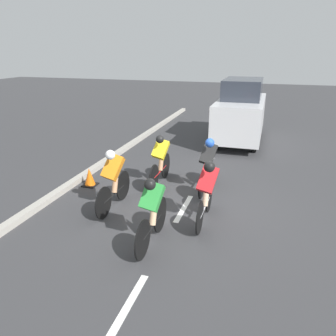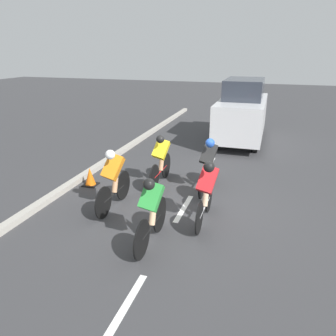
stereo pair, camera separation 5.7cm
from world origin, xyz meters
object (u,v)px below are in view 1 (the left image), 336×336
Objects in this scene: cyclist_black at (207,163)px; traffic_cone at (90,177)px; cyclist_red at (207,190)px; cyclist_yellow at (160,159)px; support_car at (241,111)px; cyclist_green at (152,210)px; cyclist_orange at (113,178)px.

traffic_cone is (3.06, 0.56, -0.54)m from cyclist_black.
cyclist_yellow is at bearing -47.43° from cyclist_red.
cyclist_yellow is 3.50× the size of traffic_cone.
support_car is 6.77m from traffic_cone.
cyclist_black is (0.29, -1.64, 0.00)m from cyclist_red.
cyclist_black is at bearing -100.11° from cyclist_green.
cyclist_black reaches higher than cyclist_green.
cyclist_orange is at bearing 72.13° from cyclist_yellow.
cyclist_orange reaches higher than cyclist_black.
cyclist_black is 5.27m from support_car.
support_car reaches higher than cyclist_green.
cyclist_black is at bearing -137.95° from cyclist_orange.
cyclist_orange is 1.74m from traffic_cone.
cyclist_red is at bearing 179.59° from cyclist_orange.
support_car is at bearing -95.68° from cyclist_green.
cyclist_orange is 3.50× the size of traffic_cone.
cyclist_yellow is at bearing -107.87° from cyclist_orange.
cyclist_black is (-1.80, -1.63, -0.00)m from cyclist_orange.
cyclist_black reaches higher than cyclist_red.
support_car is (-2.11, -6.87, 0.40)m from cyclist_orange.
support_car reaches higher than traffic_cone.
cyclist_orange is at bearing -40.39° from cyclist_green.
cyclist_yellow is 1.77m from cyclist_orange.
support_car reaches higher than cyclist_yellow.
cyclist_orange is 1.02× the size of cyclist_green.
support_car is (-1.57, -5.19, 0.43)m from cyclist_yellow.
support_car is at bearing -106.80° from cyclist_yellow.
cyclist_green is at bearing 105.43° from cyclist_yellow.
cyclist_orange is at bearing 72.94° from support_car.
cyclist_orange is 0.99× the size of cyclist_black.
cyclist_orange is at bearing 42.05° from cyclist_black.
traffic_cone is (3.35, -1.09, -0.53)m from cyclist_red.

